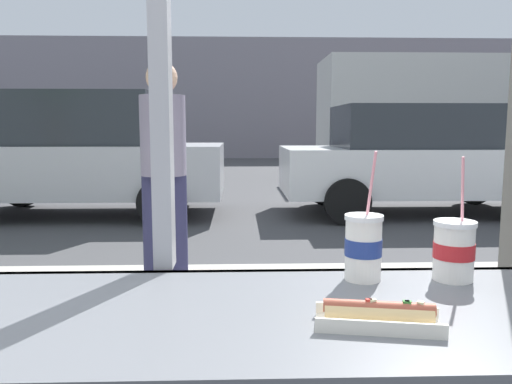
{
  "coord_description": "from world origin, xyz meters",
  "views": [
    {
      "loc": [
        0.2,
        -1.26,
        1.33
      ],
      "look_at": [
        0.32,
        2.1,
        0.9
      ],
      "focal_mm": 35.44,
      "sensor_mm": 36.0,
      "label": 1
    }
  ],
  "objects_px": {
    "parked_car_silver": "(83,155)",
    "soda_cup_left": "(363,246)",
    "soda_cup_right": "(454,249)",
    "box_truck": "(445,115)",
    "hotdog_tray_far": "(378,315)",
    "pedestrian": "(164,162)",
    "parked_car_white": "(416,159)"
  },
  "relations": [
    {
      "from": "soda_cup_right",
      "to": "parked_car_white",
      "type": "bearing_deg",
      "value": 71.2
    },
    {
      "from": "box_truck",
      "to": "pedestrian",
      "type": "bearing_deg",
      "value": -122.19
    },
    {
      "from": "soda_cup_right",
      "to": "parked_car_white",
      "type": "distance_m",
      "value": 6.83
    },
    {
      "from": "parked_car_silver",
      "to": "soda_cup_right",
      "type": "bearing_deg",
      "value": -66.04
    },
    {
      "from": "soda_cup_right",
      "to": "box_truck",
      "type": "relative_size",
      "value": 0.05
    },
    {
      "from": "parked_car_white",
      "to": "soda_cup_left",
      "type": "bearing_deg",
      "value": -110.57
    },
    {
      "from": "parked_car_silver",
      "to": "hotdog_tray_far",
      "type": "bearing_deg",
      "value": -68.89
    },
    {
      "from": "soda_cup_right",
      "to": "hotdog_tray_far",
      "type": "relative_size",
      "value": 1.23
    },
    {
      "from": "pedestrian",
      "to": "soda_cup_left",
      "type": "bearing_deg",
      "value": -70.66
    },
    {
      "from": "parked_car_white",
      "to": "box_truck",
      "type": "height_order",
      "value": "box_truck"
    },
    {
      "from": "parked_car_silver",
      "to": "parked_car_white",
      "type": "distance_m",
      "value": 5.07
    },
    {
      "from": "parked_car_silver",
      "to": "soda_cup_left",
      "type": "bearing_deg",
      "value": -67.68
    },
    {
      "from": "soda_cup_left",
      "to": "soda_cup_right",
      "type": "distance_m",
      "value": 0.22
    },
    {
      "from": "soda_cup_right",
      "to": "box_truck",
      "type": "bearing_deg",
      "value": 67.9
    },
    {
      "from": "soda_cup_right",
      "to": "parked_car_silver",
      "type": "height_order",
      "value": "parked_car_silver"
    },
    {
      "from": "hotdog_tray_far",
      "to": "box_truck",
      "type": "height_order",
      "value": "box_truck"
    },
    {
      "from": "parked_car_white",
      "to": "pedestrian",
      "type": "xyz_separation_m",
      "value": [
        -3.26,
        -4.06,
        0.24
      ]
    },
    {
      "from": "soda_cup_right",
      "to": "hotdog_tray_far",
      "type": "distance_m",
      "value": 0.4
    },
    {
      "from": "parked_car_white",
      "to": "parked_car_silver",
      "type": "bearing_deg",
      "value": 180.0
    },
    {
      "from": "parked_car_silver",
      "to": "box_truck",
      "type": "bearing_deg",
      "value": 33.73
    },
    {
      "from": "soda_cup_right",
      "to": "box_truck",
      "type": "xyz_separation_m",
      "value": [
        4.67,
        11.49,
        0.6
      ]
    },
    {
      "from": "soda_cup_right",
      "to": "pedestrian",
      "type": "xyz_separation_m",
      "value": [
        -1.06,
        2.39,
        0.05
      ]
    },
    {
      "from": "soda_cup_right",
      "to": "hotdog_tray_far",
      "type": "xyz_separation_m",
      "value": [
        -0.27,
        -0.29,
        -0.05
      ]
    },
    {
      "from": "hotdog_tray_far",
      "to": "parked_car_silver",
      "type": "relative_size",
      "value": 0.06
    },
    {
      "from": "soda_cup_right",
      "to": "hotdog_tray_far",
      "type": "height_order",
      "value": "soda_cup_right"
    },
    {
      "from": "hotdog_tray_far",
      "to": "pedestrian",
      "type": "height_order",
      "value": "pedestrian"
    },
    {
      "from": "hotdog_tray_far",
      "to": "pedestrian",
      "type": "distance_m",
      "value": 2.8
    },
    {
      "from": "soda_cup_left",
      "to": "pedestrian",
      "type": "xyz_separation_m",
      "value": [
        -0.84,
        2.39,
        0.05
      ]
    },
    {
      "from": "hotdog_tray_far",
      "to": "soda_cup_right",
      "type": "bearing_deg",
      "value": 47.39
    },
    {
      "from": "parked_car_white",
      "to": "box_truck",
      "type": "relative_size",
      "value": 0.64
    },
    {
      "from": "box_truck",
      "to": "parked_car_silver",
      "type": "bearing_deg",
      "value": -146.27
    },
    {
      "from": "soda_cup_left",
      "to": "parked_car_silver",
      "type": "distance_m",
      "value": 6.97
    }
  ]
}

